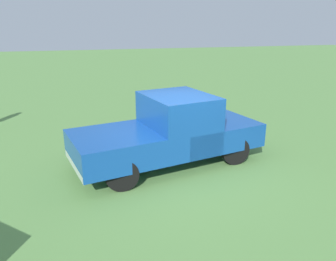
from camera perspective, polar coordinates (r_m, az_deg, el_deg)
ground_plane at (r=8.13m, az=2.15°, el=-6.96°), size 80.00×80.00×0.00m
pickup_truck at (r=8.23m, az=0.76°, el=0.18°), size 5.03×2.76×1.78m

